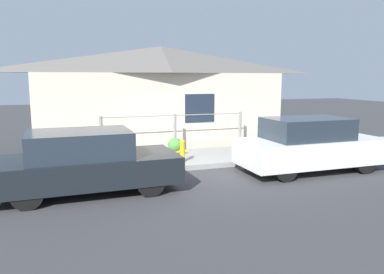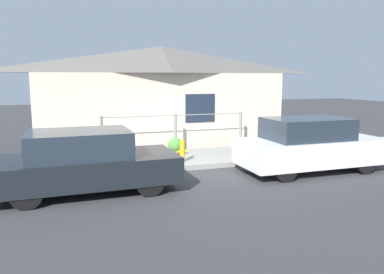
{
  "view_description": "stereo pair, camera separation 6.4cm",
  "coord_description": "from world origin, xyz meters",
  "px_view_note": "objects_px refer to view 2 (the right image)",
  "views": [
    {
      "loc": [
        -3.49,
        -9.66,
        2.56
      ],
      "look_at": [
        -0.05,
        0.3,
        0.9
      ],
      "focal_mm": 35.0,
      "sensor_mm": 36.0,
      "label": 1
    },
    {
      "loc": [
        -3.43,
        -9.68,
        2.56
      ],
      "look_at": [
        -0.05,
        0.3,
        0.9
      ],
      "focal_mm": 35.0,
      "sensor_mm": 36.0,
      "label": 2
    }
  ],
  "objects_px": {
    "car_right": "(310,145)",
    "potted_plant_near_hydrant": "(175,146)",
    "fire_hydrant": "(182,150)",
    "car_left": "(85,162)"
  },
  "relations": [
    {
      "from": "car_right",
      "to": "potted_plant_near_hydrant",
      "type": "bearing_deg",
      "value": 140.56
    },
    {
      "from": "fire_hydrant",
      "to": "potted_plant_near_hydrant",
      "type": "xyz_separation_m",
      "value": [
        0.06,
        0.95,
        -0.03
      ]
    },
    {
      "from": "fire_hydrant",
      "to": "potted_plant_near_hydrant",
      "type": "height_order",
      "value": "fire_hydrant"
    },
    {
      "from": "fire_hydrant",
      "to": "car_right",
      "type": "bearing_deg",
      "value": -27.0
    },
    {
      "from": "car_right",
      "to": "potted_plant_near_hydrant",
      "type": "distance_m",
      "value": 4.04
    },
    {
      "from": "car_right",
      "to": "fire_hydrant",
      "type": "relative_size",
      "value": 6.06
    },
    {
      "from": "car_left",
      "to": "potted_plant_near_hydrant",
      "type": "distance_m",
      "value": 3.84
    },
    {
      "from": "fire_hydrant",
      "to": "potted_plant_near_hydrant",
      "type": "bearing_deg",
      "value": 86.52
    },
    {
      "from": "car_right",
      "to": "car_left",
      "type": "bearing_deg",
      "value": -179.92
    },
    {
      "from": "car_right",
      "to": "potted_plant_near_hydrant",
      "type": "height_order",
      "value": "car_right"
    }
  ]
}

